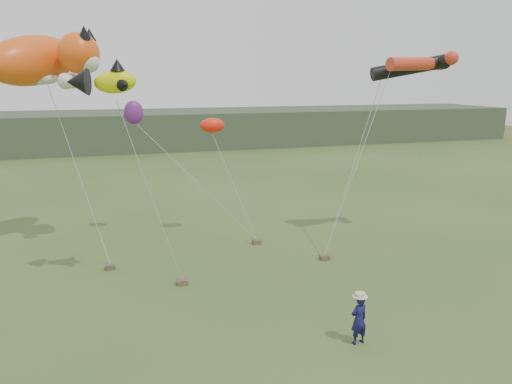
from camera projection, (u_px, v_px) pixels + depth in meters
ground at (277, 327)px, 15.93m from camera, size 120.00×120.00×0.00m
headland at (121, 131)px, 56.29m from camera, size 90.00×13.00×4.00m
festival_attendant at (359, 320)px, 14.81m from camera, size 0.62×0.46×1.54m
sandbag_anchors at (177, 271)px, 20.28m from camera, size 14.82×5.43×0.21m
cat_kite at (43, 60)px, 21.48m from camera, size 6.20×5.00×2.80m
fish_kite at (101, 81)px, 17.17m from camera, size 2.53×1.67×1.25m
tube_kites at (418, 65)px, 22.98m from camera, size 3.75×1.85×1.37m
misc_kites at (172, 119)px, 23.65m from camera, size 4.62×1.67×1.51m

